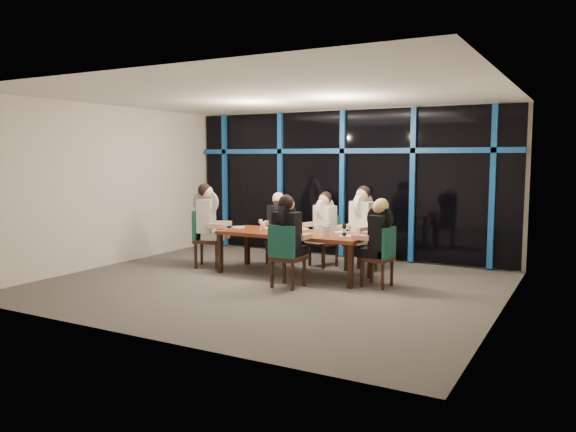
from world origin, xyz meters
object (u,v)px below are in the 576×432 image
(chair_near_mid, at_px, (285,253))
(chair_far_right, at_px, (364,238))
(wine_bottle, at_px, (344,230))
(diner_far_right, at_px, (361,216))
(water_pitcher, at_px, (326,231))
(diner_far_left, at_px, (278,217))
(diner_far_mid, at_px, (324,218))
(chair_far_mid, at_px, (326,238))
(diner_end_left, at_px, (208,213))
(chair_far_left, at_px, (279,236))
(chair_end_right, at_px, (382,254))
(dining_table, at_px, (294,236))
(chair_end_left, at_px, (204,235))
(diner_end_right, at_px, (378,229))
(diner_near_mid, at_px, (288,227))

(chair_near_mid, bearing_deg, chair_far_right, -105.25)
(wine_bottle, bearing_deg, diner_far_right, 95.83)
(chair_near_mid, height_order, water_pitcher, chair_near_mid)
(diner_far_left, distance_m, diner_far_right, 1.69)
(chair_far_right, distance_m, water_pitcher, 1.29)
(diner_far_mid, bearing_deg, chair_far_mid, 90.00)
(diner_far_left, distance_m, diner_end_left, 1.34)
(diner_far_left, relative_size, diner_far_right, 0.89)
(diner_far_left, bearing_deg, chair_far_left, 90.00)
(chair_end_right, relative_size, diner_far_right, 0.94)
(chair_far_left, relative_size, diner_far_left, 1.03)
(chair_far_right, height_order, diner_far_left, diner_far_left)
(diner_end_left, xyz_separation_m, water_pitcher, (2.47, -0.15, -0.17))
(dining_table, bearing_deg, chair_near_mid, -69.35)
(chair_end_left, bearing_deg, diner_far_left, -67.38)
(chair_end_right, bearing_deg, water_pitcher, -76.69)
(dining_table, xyz_separation_m, diner_end_left, (-1.74, -0.10, 0.33))
(chair_end_left, xyz_separation_m, water_pitcher, (2.55, -0.12, 0.25))
(dining_table, relative_size, diner_far_right, 2.56)
(chair_end_right, relative_size, diner_end_right, 1.03)
(diner_near_mid, bearing_deg, diner_end_right, -148.30)
(chair_far_right, bearing_deg, diner_end_right, -43.33)
(diner_far_left, distance_m, water_pitcher, 1.89)
(diner_near_mid, bearing_deg, chair_near_mid, 90.00)
(chair_far_right, relative_size, diner_near_mid, 1.08)
(diner_end_right, bearing_deg, diner_end_left, -85.35)
(dining_table, height_order, chair_far_right, chair_far_right)
(chair_end_right, distance_m, water_pitcher, 0.97)
(diner_end_right, xyz_separation_m, water_pitcher, (-0.83, -0.14, -0.07))
(chair_far_right, distance_m, diner_far_right, 0.42)
(dining_table, relative_size, chair_far_left, 2.80)
(chair_end_right, xyz_separation_m, chair_near_mid, (-1.30, -0.79, 0.02))
(diner_end_right, bearing_deg, water_pitcher, -75.41)
(diner_far_mid, bearing_deg, chair_far_left, -159.36)
(dining_table, xyz_separation_m, chair_far_right, (0.91, 1.00, -0.10))
(chair_near_mid, relative_size, diner_far_mid, 1.07)
(diner_end_right, bearing_deg, wine_bottle, -85.55)
(chair_end_left, height_order, diner_far_left, diner_far_left)
(dining_table, height_order, diner_far_mid, diner_far_mid)
(chair_near_mid, xyz_separation_m, diner_far_left, (-1.15, 1.76, 0.33))
(chair_far_left, bearing_deg, chair_far_mid, -8.84)
(chair_far_left, xyz_separation_m, chair_far_right, (1.73, 0.07, 0.06))
(dining_table, distance_m, diner_near_mid, 0.93)
(diner_end_right, bearing_deg, diner_far_mid, -121.91)
(diner_far_left, height_order, diner_end_left, diner_end_left)
(diner_end_left, bearing_deg, water_pitcher, -114.86)
(dining_table, height_order, wine_bottle, wine_bottle)
(chair_end_right, bearing_deg, diner_far_mid, -120.60)
(chair_far_left, distance_m, chair_end_right, 2.68)
(diner_end_right, relative_size, wine_bottle, 3.17)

